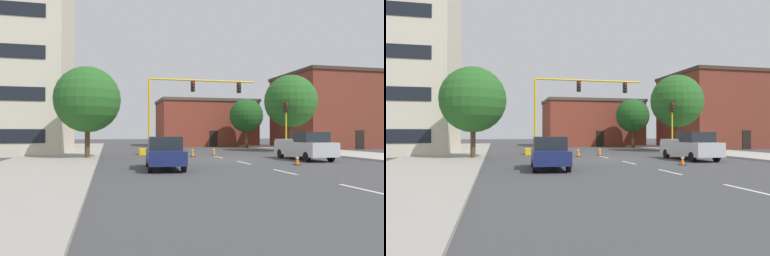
% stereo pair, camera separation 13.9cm
% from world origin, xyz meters
% --- Properties ---
extents(ground_plane, '(160.00, 160.00, 0.00)m').
position_xyz_m(ground_plane, '(0.00, 0.00, 0.00)').
color(ground_plane, '#424244').
extents(sidewalk_left, '(6.00, 56.00, 0.14)m').
position_xyz_m(sidewalk_left, '(-12.19, 8.00, 0.07)').
color(sidewalk_left, '#9E998E').
rests_on(sidewalk_left, ground_plane).
extents(sidewalk_right, '(6.00, 56.00, 0.14)m').
position_xyz_m(sidewalk_right, '(12.19, 8.00, 0.07)').
color(sidewalk_right, '#B2ADA3').
rests_on(sidewalk_right, ground_plane).
extents(lane_stripe_seg_0, '(0.16, 2.40, 0.01)m').
position_xyz_m(lane_stripe_seg_0, '(0.00, -14.00, 0.00)').
color(lane_stripe_seg_0, silver).
rests_on(lane_stripe_seg_0, ground_plane).
extents(lane_stripe_seg_1, '(0.16, 2.40, 0.01)m').
position_xyz_m(lane_stripe_seg_1, '(0.00, -8.50, 0.00)').
color(lane_stripe_seg_1, silver).
rests_on(lane_stripe_seg_1, ground_plane).
extents(lane_stripe_seg_2, '(0.16, 2.40, 0.01)m').
position_xyz_m(lane_stripe_seg_2, '(0.00, -3.00, 0.00)').
color(lane_stripe_seg_2, silver).
rests_on(lane_stripe_seg_2, ground_plane).
extents(lane_stripe_seg_3, '(0.16, 2.40, 0.01)m').
position_xyz_m(lane_stripe_seg_3, '(0.00, 2.50, 0.00)').
color(lane_stripe_seg_3, silver).
rests_on(lane_stripe_seg_3, ground_plane).
extents(building_brick_center, '(13.97, 8.78, 6.70)m').
position_xyz_m(building_brick_center, '(5.50, 26.18, 3.36)').
color(building_brick_center, brown).
rests_on(building_brick_center, ground_plane).
extents(building_row_right, '(12.42, 11.30, 9.54)m').
position_xyz_m(building_row_right, '(19.91, 16.44, 4.78)').
color(building_row_right, brown).
rests_on(building_row_right, ground_plane).
extents(traffic_signal_gantry, '(10.87, 1.20, 6.83)m').
position_xyz_m(traffic_signal_gantry, '(-3.49, 6.95, 2.35)').
color(traffic_signal_gantry, yellow).
rests_on(traffic_signal_gantry, ground_plane).
extents(traffic_light_pole_right, '(0.32, 0.47, 4.80)m').
position_xyz_m(traffic_light_pole_right, '(7.88, 6.03, 3.53)').
color(traffic_light_pole_right, yellow).
rests_on(traffic_light_pole_right, ground_plane).
extents(tree_left_near, '(4.78, 4.78, 6.75)m').
position_xyz_m(tree_left_near, '(-10.02, 2.20, 4.35)').
color(tree_left_near, '#4C3823').
rests_on(tree_left_near, ground_plane).
extents(tree_right_far, '(4.34, 4.34, 6.32)m').
position_xyz_m(tree_right_far, '(8.86, 18.40, 4.14)').
color(tree_right_far, '#4C3823').
rests_on(tree_right_far, ground_plane).
extents(tree_right_mid, '(5.39, 5.39, 7.89)m').
position_xyz_m(tree_right_mid, '(9.75, 8.57, 5.18)').
color(tree_right_mid, '#4C3823').
rests_on(tree_right_mid, ground_plane).
extents(pickup_truck_silver, '(2.03, 5.40, 1.99)m').
position_xyz_m(pickup_truck_silver, '(5.12, -1.80, 0.97)').
color(pickup_truck_silver, '#BCBCC1').
rests_on(pickup_truck_silver, ground_plane).
extents(sedan_navy_near_left, '(2.18, 4.63, 1.74)m').
position_xyz_m(sedan_navy_near_left, '(-5.61, -5.79, 0.89)').
color(sedan_navy_near_left, navy).
rests_on(sedan_navy_near_left, ground_plane).
extents(traffic_cone_roadside_a, '(0.36, 0.36, 0.75)m').
position_xyz_m(traffic_cone_roadside_a, '(0.28, 4.58, 0.37)').
color(traffic_cone_roadside_a, black).
rests_on(traffic_cone_roadside_a, ground_plane).
extents(traffic_cone_roadside_b, '(0.36, 0.36, 0.78)m').
position_xyz_m(traffic_cone_roadside_b, '(-1.89, 3.35, 0.39)').
color(traffic_cone_roadside_b, black).
rests_on(traffic_cone_roadside_b, ground_plane).
extents(traffic_cone_roadside_c, '(0.36, 0.36, 0.65)m').
position_xyz_m(traffic_cone_roadside_c, '(2.54, -5.26, 0.32)').
color(traffic_cone_roadside_c, black).
rests_on(traffic_cone_roadside_c, ground_plane).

